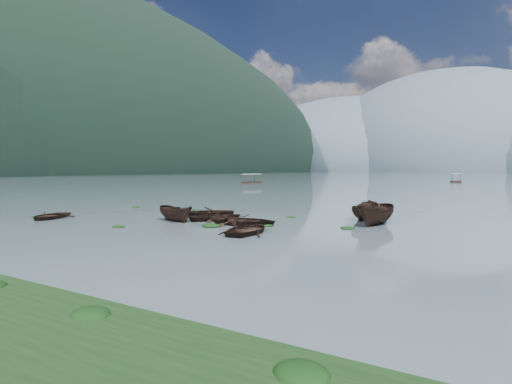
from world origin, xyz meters
The scene contains 22 objects.
ground_plane centered at (0.00, 0.00, 0.00)m, with size 2400.00×2400.00×0.00m, color slate.
left_ridge_far centered at (-480.00, 250.00, 0.00)m, with size 560.00×1400.00×380.00m, color black.
haze_mtn_a centered at (-260.00, 900.00, 0.00)m, with size 520.00×520.00×280.00m, color #475666.
haze_mtn_b centered at (-60.00, 900.00, 0.00)m, with size 520.00×520.00×340.00m, color #475666.
rowboat_0 centered at (-12.92, 0.78, 0.00)m, with size 2.85×3.99×0.83m, color black.
rowboat_1 centered at (-0.64, 6.94, 0.00)m, with size 3.06×4.28×0.89m, color black.
rowboat_2 centered at (-2.85, 4.65, 0.00)m, with size 1.47×3.91×1.51m, color black.
rowboat_3 centered at (4.98, 2.55, 0.00)m, with size 2.95×4.13×0.85m, color black.
rowboat_4 centered at (2.85, 5.58, 0.00)m, with size 3.31×4.63×0.96m, color black.
rowboat_5 centered at (11.00, 10.38, 0.00)m, with size 1.78×4.73×1.83m, color black.
rowboat_7 centered at (-3.05, 8.64, 0.00)m, with size 3.38×4.74×0.98m, color black.
rowboat_8 centered at (9.38, 13.16, 0.00)m, with size 1.58×4.21×1.62m, color black.
weed_clump_0 centered at (-4.17, 0.25, 0.00)m, with size 0.98×0.80×0.21m, color black.
weed_clump_1 centered at (1.16, 5.62, 0.00)m, with size 0.87×0.69×0.19m, color black.
weed_clump_2 centered at (1.23, 3.63, 0.00)m, with size 1.38×1.10×0.30m, color black.
weed_clump_3 centered at (3.73, 11.42, 0.00)m, with size 0.82×0.69×0.18m, color black.
weed_clump_4 centered at (4.29, 5.95, 0.00)m, with size 1.30×1.03×0.27m, color black.
weed_clump_5 centered at (-14.13, 11.06, 0.00)m, with size 0.97×0.79×0.21m, color black.
weed_clump_6 centered at (-6.67, 11.86, 0.00)m, with size 0.89×0.74×0.19m, color black.
weed_clump_7 centered at (9.76, 7.54, 0.00)m, with size 1.01×0.81×0.22m, color black.
pontoon_left centered at (-43.61, 84.08, 0.00)m, with size 2.85×6.83×2.62m, color black, non-canonical shape.
pontoon_centre centered at (8.76, 124.27, 0.00)m, with size 2.85×6.85×2.63m, color black, non-canonical shape.
Camera 1 is at (17.91, -18.65, 3.99)m, focal length 28.00 mm.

